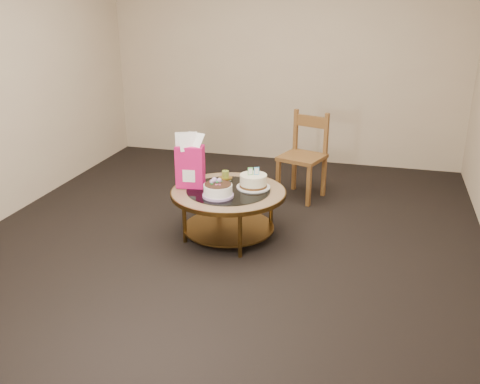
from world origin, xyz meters
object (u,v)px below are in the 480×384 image
(cream_cake, at_px, (253,181))
(decorated_cake, at_px, (218,191))
(coffee_table, at_px, (228,198))
(gift_bag, at_px, (190,161))
(dining_chair, at_px, (304,155))

(cream_cake, bearing_deg, decorated_cake, -153.69)
(coffee_table, height_order, decorated_cake, decorated_cake)
(coffee_table, relative_size, gift_bag, 2.09)
(decorated_cake, xyz_separation_m, dining_chair, (0.52, 1.37, -0.05))
(coffee_table, relative_size, cream_cake, 3.40)
(dining_chair, bearing_deg, cream_cake, -86.51)
(gift_bag, bearing_deg, decorated_cake, -36.53)
(decorated_cake, distance_m, gift_bag, 0.40)
(coffee_table, bearing_deg, cream_cake, 29.75)
(gift_bag, distance_m, dining_chair, 1.48)
(decorated_cake, height_order, dining_chair, dining_chair)
(dining_chair, bearing_deg, decorated_cake, -92.70)
(decorated_cake, relative_size, dining_chair, 0.29)
(decorated_cake, xyz_separation_m, cream_cake, (0.24, 0.29, 0.01))
(coffee_table, height_order, dining_chair, dining_chair)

